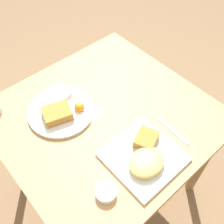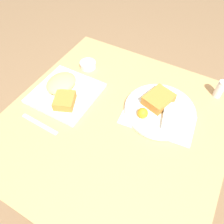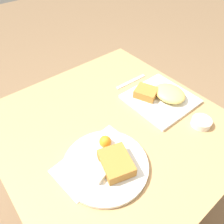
% 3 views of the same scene
% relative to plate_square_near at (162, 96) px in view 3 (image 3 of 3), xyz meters
% --- Properties ---
extents(ground_plane, '(8.00, 8.00, 0.00)m').
position_rel_plate_square_near_xyz_m(ground_plane, '(0.02, 0.27, -0.75)').
color(ground_plane, '#846647').
extents(dining_table, '(0.89, 0.86, 0.73)m').
position_rel_plate_square_near_xyz_m(dining_table, '(0.02, 0.27, -0.11)').
color(dining_table, tan).
rests_on(dining_table, ground_plane).
extents(menu_card, '(0.18, 0.30, 0.00)m').
position_rel_plate_square_near_xyz_m(menu_card, '(-0.06, 0.42, -0.02)').
color(menu_card, silver).
rests_on(menu_card, dining_table).
extents(plate_square_near, '(0.26, 0.26, 0.06)m').
position_rel_plate_square_near_xyz_m(plate_square_near, '(0.00, 0.00, 0.00)').
color(plate_square_near, white).
rests_on(plate_square_near, dining_table).
extents(plate_oval_far, '(0.29, 0.29, 0.05)m').
position_rel_plate_square_near_xyz_m(plate_oval_far, '(-0.11, 0.40, -0.00)').
color(plate_oval_far, white).
rests_on(plate_oval_far, menu_card).
extents(sauce_ramekin, '(0.08, 0.08, 0.03)m').
position_rel_plate_square_near_xyz_m(sauce_ramekin, '(-0.20, -0.01, -0.01)').
color(sauce_ramekin, white).
rests_on(sauce_ramekin, dining_table).
extents(butter_knife, '(0.02, 0.18, 0.00)m').
position_rel_plate_square_near_xyz_m(butter_knife, '(0.18, 0.02, -0.02)').
color(butter_knife, silver).
rests_on(butter_knife, dining_table).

